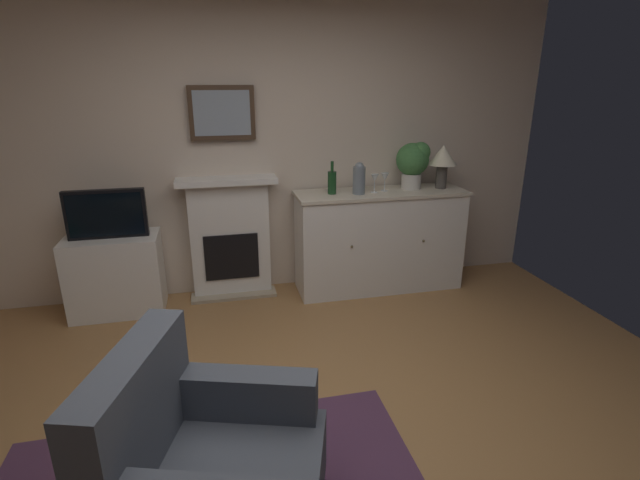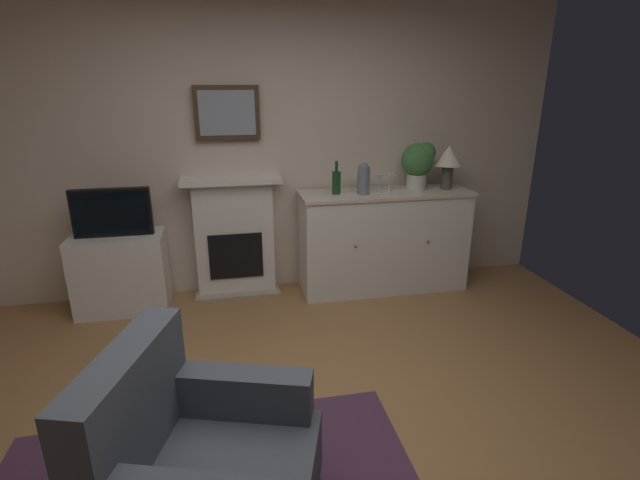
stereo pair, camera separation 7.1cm
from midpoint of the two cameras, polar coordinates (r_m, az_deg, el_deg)
name	(u,v)px [view 1 (the left image)]	position (r m, az deg, el deg)	size (l,w,h in m)	color
ground_plane	(331,453)	(2.86, 0.59, -24.31)	(5.24, 4.56, 0.10)	#9E7042
wall_rear	(270,131)	(4.33, -6.52, 12.95)	(5.24, 0.06, 2.95)	beige
fireplace_unit	(230,237)	(4.37, -11.26, 0.32)	(0.87, 0.30, 1.10)	white
framed_picture	(222,113)	(4.20, -12.25, 14.77)	(0.55, 0.04, 0.45)	#473323
sideboard_cabinet	(379,240)	(4.47, 6.72, -0.04)	(1.57, 0.49, 0.94)	white
table_lamp	(443,158)	(4.52, 14.20, 9.56)	(0.26, 0.26, 0.40)	#4C4742
wine_bottle	(332,182)	(4.19, 0.98, 7.04)	(0.08, 0.08, 0.29)	#193F1E
wine_glass_left	(375,179)	(4.26, 6.15, 7.34)	(0.07, 0.07, 0.16)	silver
wine_glass_center	(385,178)	(4.33, 7.39, 7.48)	(0.07, 0.07, 0.16)	silver
vase_decorative	(359,178)	(4.19, 4.26, 7.44)	(0.11, 0.11, 0.28)	slate
tv_cabinet	(116,275)	(4.38, -23.86, -3.86)	(0.75, 0.42, 0.68)	white
tv_set	(106,214)	(4.19, -24.88, 2.86)	(0.62, 0.07, 0.40)	black
potted_plant_small	(414,161)	(4.45, 10.79, 9.36)	(0.30, 0.30, 0.43)	beige
armchair	(206,472)	(2.21, -14.55, -25.54)	(1.00, 0.97, 0.92)	#474C56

